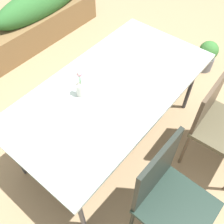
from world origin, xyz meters
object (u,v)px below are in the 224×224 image
Objects in this scene: dining_table at (112,90)px; planter_box at (1,39)px; chair_near_left at (168,195)px; flower_vase at (80,86)px; chair_near_right at (221,123)px; potted_plant at (207,55)px.

dining_table reaches higher than planter_box.
dining_table is 0.60× the size of planter_box.
chair_near_left is at bearing -100.35° from planter_box.
planter_box is at bearing -98.95° from chair_near_left.
flower_vase is at bearing 148.28° from dining_table.
chair_near_right reaches higher than potted_plant.
chair_near_right is 1.35m from potted_plant.
dining_table is 7.41× the size of flower_vase.
dining_table reaches higher than potted_plant.
chair_near_right is at bearing -63.63° from dining_table.
planter_box is (0.49, 2.70, -0.24)m from chair_near_left.
dining_table is at bearing -115.22° from chair_near_left.
chair_near_left is at bearing -2.41° from chair_near_right.
dining_table is 0.30m from flower_vase.
potted_plant is (1.51, -2.11, -0.12)m from planter_box.
dining_table is 1.68m from potted_plant.
dining_table is 4.65× the size of potted_plant.
chair_near_right reaches higher than planter_box.
chair_near_left is 1.13× the size of chair_near_right.
chair_near_left is at bearing -163.58° from potted_plant.
potted_plant is at bearing -162.18° from chair_near_left.
potted_plant is at bearing -154.70° from chair_near_right.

